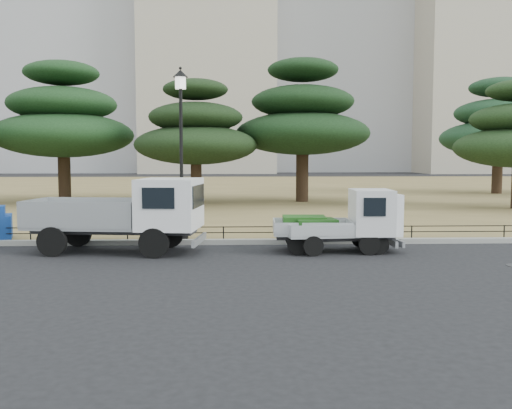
{
  "coord_description": "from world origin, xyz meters",
  "views": [
    {
      "loc": [
        -0.63,
        -15.08,
        2.74
      ],
      "look_at": [
        0.0,
        2.0,
        1.3
      ],
      "focal_mm": 40.0,
      "sensor_mm": 36.0,
      "label": 1
    }
  ],
  "objects_px": {
    "truck_kei_rear": "(350,223)",
    "street_lamp": "(181,125)",
    "truck_kei_front": "(342,221)",
    "truck_large": "(126,211)"
  },
  "relations": [
    {
      "from": "truck_kei_rear",
      "to": "street_lamp",
      "type": "distance_m",
      "value": 6.04
    },
    {
      "from": "truck_large",
      "to": "truck_kei_rear",
      "type": "height_order",
      "value": "truck_large"
    },
    {
      "from": "street_lamp",
      "to": "truck_kei_front",
      "type": "bearing_deg",
      "value": -19.71
    },
    {
      "from": "truck_kei_front",
      "to": "truck_large",
      "type": "bearing_deg",
      "value": -178.13
    },
    {
      "from": "truck_kei_front",
      "to": "street_lamp",
      "type": "bearing_deg",
      "value": 162.74
    },
    {
      "from": "truck_large",
      "to": "truck_kei_rear",
      "type": "distance_m",
      "value": 6.46
    },
    {
      "from": "truck_kei_front",
      "to": "truck_kei_rear",
      "type": "xyz_separation_m",
      "value": [
        0.22,
        -0.06,
        -0.06
      ]
    },
    {
      "from": "street_lamp",
      "to": "truck_kei_rear",
      "type": "bearing_deg",
      "value": -19.54
    },
    {
      "from": "truck_kei_front",
      "to": "truck_kei_rear",
      "type": "bearing_deg",
      "value": -13.43
    },
    {
      "from": "truck_kei_rear",
      "to": "street_lamp",
      "type": "xyz_separation_m",
      "value": [
        -5.01,
        1.78,
        2.88
      ]
    }
  ]
}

